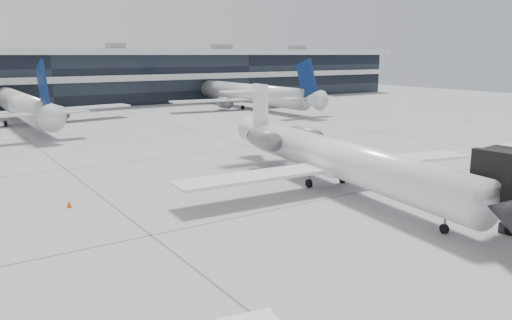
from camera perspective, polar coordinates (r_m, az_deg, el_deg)
ground at (r=34.01m, az=3.98°, el=-5.30°), size 220.00×220.00×0.00m
terminal at (r=109.60m, az=-23.43°, el=8.35°), size 170.00×22.00×10.00m
bg_jet_center at (r=82.15m, az=-25.12°, el=3.80°), size 32.00×40.00×9.60m
bg_jet_right at (r=96.44m, az=-0.90°, el=5.98°), size 32.00×40.00×9.60m
regional_jet at (r=38.16m, az=9.08°, el=0.34°), size 25.29×31.56×7.29m
traffic_cone at (r=35.89m, az=-20.58°, el=-4.73°), size 0.40×0.40×0.50m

